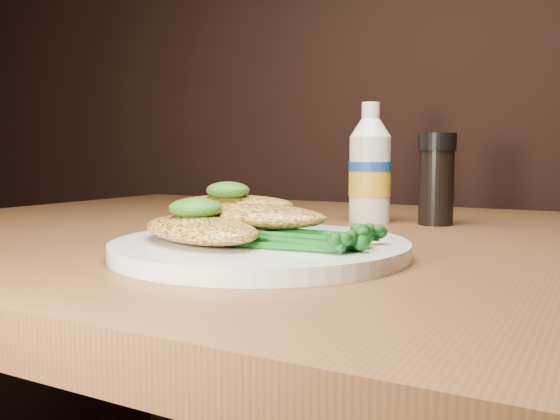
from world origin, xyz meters
The scene contains 9 objects.
plate centered at (0.01, 0.88, 0.76)m, with size 0.26×0.26×0.01m, color silver.
chicken_front centered at (-0.03, 0.84, 0.78)m, with size 0.14×0.08×0.02m, color gold.
chicken_mid centered at (-0.01, 0.89, 0.78)m, with size 0.14×0.07×0.02m, color gold.
chicken_back centered at (-0.05, 0.93, 0.79)m, with size 0.12×0.06×0.02m, color gold.
pesto_front centered at (-0.04, 0.85, 0.79)m, with size 0.05×0.04×0.02m, color black.
pesto_back centered at (-0.05, 0.91, 0.80)m, with size 0.04×0.04×0.02m, color black.
broccolini_bundle centered at (0.06, 0.87, 0.77)m, with size 0.13×0.10×0.02m, color #125516, non-canonical shape.
mayo_bottle centered at (0.00, 1.17, 0.83)m, with size 0.06×0.06×0.16m, color #EFE7CB, non-canonical shape.
pepper_grinder centered at (0.08, 1.19, 0.81)m, with size 0.05×0.05×0.12m, color black, non-canonical shape.
Camera 1 is at (0.28, 0.42, 0.84)m, focal length 38.74 mm.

